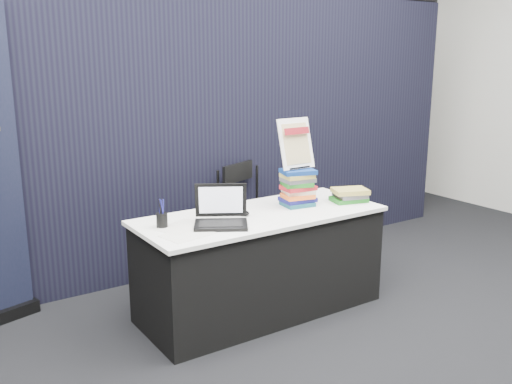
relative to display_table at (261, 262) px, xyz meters
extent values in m
plane|color=black|center=(0.00, -0.55, -0.38)|extent=(8.00, 8.00, 0.00)
cube|color=beige|center=(0.00, 3.45, 1.37)|extent=(8.00, 0.02, 3.50)
cube|color=black|center=(0.00, 1.05, 0.82)|extent=(6.00, 0.08, 2.40)
cube|color=black|center=(0.00, 0.00, -0.02)|extent=(1.76, 0.71, 0.72)
cube|color=white|center=(0.00, 0.00, 0.36)|extent=(1.80, 0.75, 0.03)
cube|color=black|center=(-0.40, -0.12, 0.38)|extent=(0.43, 0.39, 0.02)
cube|color=black|center=(-0.40, 0.00, 0.52)|extent=(0.33, 0.23, 0.24)
cube|color=white|center=(-0.40, 0.00, 0.52)|extent=(0.28, 0.19, 0.19)
ellipsoid|color=black|center=(-0.12, 0.03, 0.39)|extent=(0.08, 0.11, 0.03)
cube|color=silver|center=(-0.62, -0.06, 0.38)|extent=(0.32, 0.26, 0.00)
cube|color=silver|center=(-0.66, -0.16, 0.38)|extent=(0.35, 0.28, 0.00)
cube|color=silver|center=(-0.62, 0.01, 0.38)|extent=(0.38, 0.33, 0.00)
cylinder|color=black|center=(-0.73, 0.08, 0.42)|extent=(0.09, 0.09, 0.10)
cube|color=#164A56|center=(0.35, 0.03, 0.39)|extent=(0.26, 0.22, 0.03)
cube|color=navy|center=(0.35, 0.03, 0.42)|extent=(0.26, 0.22, 0.03)
cube|color=orange|center=(0.35, 0.03, 0.45)|extent=(0.26, 0.22, 0.03)
cube|color=beige|center=(0.35, 0.03, 0.48)|extent=(0.26, 0.22, 0.03)
cube|color=#B11C24|center=(0.35, 0.03, 0.51)|extent=(0.26, 0.22, 0.03)
cube|color=#1D6F1E|center=(0.35, 0.03, 0.54)|extent=(0.26, 0.22, 0.03)
cube|color=#4F4F54|center=(0.35, 0.03, 0.58)|extent=(0.26, 0.22, 0.03)
cube|color=#AD9B45|center=(0.35, 0.03, 0.61)|extent=(0.26, 0.22, 0.03)
cube|color=navy|center=(0.35, 0.03, 0.64)|extent=(0.26, 0.22, 0.03)
cube|color=#1D6F1E|center=(0.77, -0.11, 0.39)|extent=(0.29, 0.25, 0.03)
cube|color=#4F4F54|center=(0.77, -0.11, 0.43)|extent=(0.29, 0.25, 0.03)
cube|color=#AD9B45|center=(0.77, -0.11, 0.46)|extent=(0.29, 0.25, 0.03)
cube|color=black|center=(0.35, 0.01, 0.67)|extent=(0.19, 0.02, 0.02)
cylinder|color=black|center=(0.28, 0.10, 0.78)|extent=(0.01, 0.10, 0.27)
cylinder|color=black|center=(0.43, 0.10, 0.78)|extent=(0.01, 0.10, 0.27)
cube|color=white|center=(0.35, 0.06, 0.84)|extent=(0.29, 0.11, 0.37)
cube|color=tan|center=(0.35, 0.05, 0.84)|extent=(0.23, 0.08, 0.29)
cube|color=maroon|center=(0.35, 0.05, 0.94)|extent=(0.23, 0.02, 0.05)
cylinder|color=black|center=(0.16, 0.49, -0.15)|extent=(0.02, 0.02, 0.45)
cylinder|color=black|center=(0.57, 0.49, -0.15)|extent=(0.02, 0.02, 0.45)
cylinder|color=black|center=(0.16, 0.89, -0.15)|extent=(0.02, 0.02, 0.45)
cylinder|color=black|center=(0.57, 0.89, -0.15)|extent=(0.02, 0.02, 0.45)
cube|color=black|center=(0.36, 0.69, 0.10)|extent=(0.55, 0.55, 0.04)
cube|color=black|center=(0.36, 0.89, 0.48)|extent=(0.38, 0.18, 0.16)
camera|label=1|loc=(-2.21, -3.26, 1.49)|focal=40.00mm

